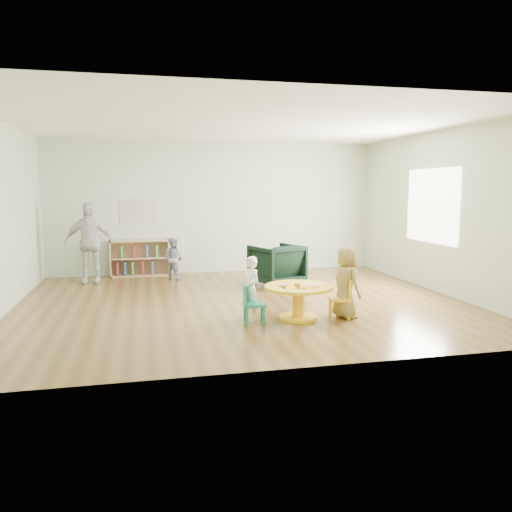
{
  "coord_description": "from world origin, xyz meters",
  "views": [
    {
      "loc": [
        -1.51,
        -7.66,
        1.83
      ],
      "look_at": [
        0.15,
        -0.3,
        0.78
      ],
      "focal_mm": 35.0,
      "sensor_mm": 36.0,
      "label": 1
    }
  ],
  "objects_px": {
    "activity_table": "(298,296)",
    "child_right": "(346,283)",
    "child_left": "(251,289)",
    "kid_chair_right": "(342,297)",
    "adult_caretaker": "(89,243)",
    "toddler": "(174,258)",
    "kid_chair_left": "(251,303)",
    "armchair": "(277,265)",
    "bookshelf": "(139,258)"
  },
  "relations": [
    {
      "from": "activity_table",
      "to": "child_left",
      "type": "relative_size",
      "value": 1.05
    },
    {
      "from": "kid_chair_left",
      "to": "kid_chair_right",
      "type": "bearing_deg",
      "value": 95.9
    },
    {
      "from": "adult_caretaker",
      "to": "child_left",
      "type": "bearing_deg",
      "value": -52.5
    },
    {
      "from": "child_right",
      "to": "kid_chair_left",
      "type": "bearing_deg",
      "value": 75.51
    },
    {
      "from": "bookshelf",
      "to": "activity_table",
      "type": "bearing_deg",
      "value": -61.56
    },
    {
      "from": "toddler",
      "to": "bookshelf",
      "type": "bearing_deg",
      "value": 3.62
    },
    {
      "from": "child_left",
      "to": "activity_table",
      "type": "bearing_deg",
      "value": 64.32
    },
    {
      "from": "child_left",
      "to": "toddler",
      "type": "relative_size",
      "value": 1.07
    },
    {
      "from": "adult_caretaker",
      "to": "kid_chair_left",
      "type": "bearing_deg",
      "value": -54.0
    },
    {
      "from": "activity_table",
      "to": "kid_chair_right",
      "type": "xyz_separation_m",
      "value": [
        0.61,
        -0.1,
        -0.03
      ]
    },
    {
      "from": "child_left",
      "to": "toddler",
      "type": "xyz_separation_m",
      "value": [
        -0.84,
        3.43,
        -0.03
      ]
    },
    {
      "from": "activity_table",
      "to": "adult_caretaker",
      "type": "bearing_deg",
      "value": 131.97
    },
    {
      "from": "activity_table",
      "to": "adult_caretaker",
      "type": "height_order",
      "value": "adult_caretaker"
    },
    {
      "from": "kid_chair_left",
      "to": "toddler",
      "type": "height_order",
      "value": "toddler"
    },
    {
      "from": "activity_table",
      "to": "kid_chair_left",
      "type": "xyz_separation_m",
      "value": [
        -0.7,
        -0.11,
        -0.03
      ]
    },
    {
      "from": "kid_chair_right",
      "to": "bookshelf",
      "type": "height_order",
      "value": "bookshelf"
    },
    {
      "from": "bookshelf",
      "to": "child_right",
      "type": "xyz_separation_m",
      "value": [
        2.84,
        -4.11,
        0.14
      ]
    },
    {
      "from": "armchair",
      "to": "adult_caretaker",
      "type": "bearing_deg",
      "value": -37.43
    },
    {
      "from": "child_right",
      "to": "adult_caretaker",
      "type": "height_order",
      "value": "adult_caretaker"
    },
    {
      "from": "bookshelf",
      "to": "adult_caretaker",
      "type": "height_order",
      "value": "adult_caretaker"
    },
    {
      "from": "armchair",
      "to": "kid_chair_left",
      "type": "bearing_deg",
      "value": 46.92
    },
    {
      "from": "activity_table",
      "to": "armchair",
      "type": "relative_size",
      "value": 1.12
    },
    {
      "from": "armchair",
      "to": "bookshelf",
      "type": "bearing_deg",
      "value": -53.24
    },
    {
      "from": "kid_chair_left",
      "to": "adult_caretaker",
      "type": "xyz_separation_m",
      "value": [
        -2.4,
        3.56,
        0.49
      ]
    },
    {
      "from": "kid_chair_right",
      "to": "toddler",
      "type": "bearing_deg",
      "value": 47.83
    },
    {
      "from": "activity_table",
      "to": "kid_chair_right",
      "type": "bearing_deg",
      "value": -9.0
    },
    {
      "from": "armchair",
      "to": "kid_chair_right",
      "type": "bearing_deg",
      "value": 75.38
    },
    {
      "from": "child_left",
      "to": "toddler",
      "type": "bearing_deg",
      "value": 172.05
    },
    {
      "from": "kid_chair_left",
      "to": "kid_chair_right",
      "type": "distance_m",
      "value": 1.31
    },
    {
      "from": "kid_chair_right",
      "to": "activity_table",
      "type": "bearing_deg",
      "value": 98.11
    },
    {
      "from": "activity_table",
      "to": "child_right",
      "type": "xyz_separation_m",
      "value": [
        0.66,
        -0.09,
        0.18
      ]
    },
    {
      "from": "armchair",
      "to": "child_right",
      "type": "height_order",
      "value": "child_right"
    },
    {
      "from": "bookshelf",
      "to": "toddler",
      "type": "height_order",
      "value": "toddler"
    },
    {
      "from": "kid_chair_right",
      "to": "toddler",
      "type": "xyz_separation_m",
      "value": [
        -2.12,
        3.57,
        0.12
      ]
    },
    {
      "from": "kid_chair_left",
      "to": "child_right",
      "type": "bearing_deg",
      "value": 96.13
    },
    {
      "from": "toddler",
      "to": "activity_table",
      "type": "bearing_deg",
      "value": 156.29
    },
    {
      "from": "kid_chair_right",
      "to": "armchair",
      "type": "xyz_separation_m",
      "value": [
        -0.27,
        2.52,
        0.08
      ]
    },
    {
      "from": "kid_chair_left",
      "to": "child_left",
      "type": "bearing_deg",
      "value": 176.21
    },
    {
      "from": "child_left",
      "to": "adult_caretaker",
      "type": "height_order",
      "value": "adult_caretaker"
    },
    {
      "from": "child_left",
      "to": "adult_caretaker",
      "type": "distance_m",
      "value": 4.19
    },
    {
      "from": "bookshelf",
      "to": "armchair",
      "type": "distance_m",
      "value": 2.98
    },
    {
      "from": "armchair",
      "to": "activity_table",
      "type": "bearing_deg",
      "value": 61.16
    },
    {
      "from": "child_right",
      "to": "child_left",
      "type": "bearing_deg",
      "value": 68.76
    },
    {
      "from": "activity_table",
      "to": "adult_caretaker",
      "type": "xyz_separation_m",
      "value": [
        -3.1,
        3.45,
        0.45
      ]
    },
    {
      "from": "toddler",
      "to": "adult_caretaker",
      "type": "distance_m",
      "value": 1.63
    },
    {
      "from": "kid_chair_left",
      "to": "child_right",
      "type": "height_order",
      "value": "child_right"
    },
    {
      "from": "kid_chair_right",
      "to": "toddler",
      "type": "distance_m",
      "value": 4.15
    },
    {
      "from": "kid_chair_right",
      "to": "adult_caretaker",
      "type": "height_order",
      "value": "adult_caretaker"
    },
    {
      "from": "armchair",
      "to": "child_left",
      "type": "height_order",
      "value": "child_left"
    },
    {
      "from": "bookshelf",
      "to": "child_left",
      "type": "height_order",
      "value": "child_left"
    }
  ]
}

